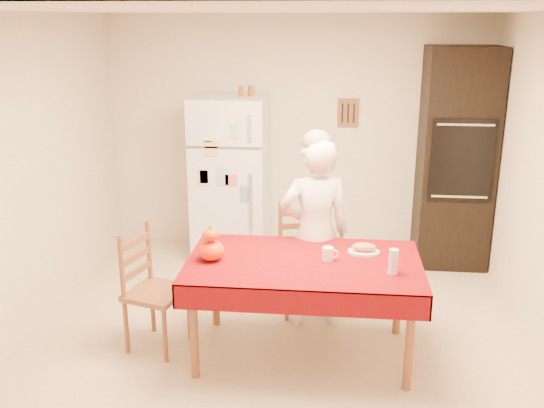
# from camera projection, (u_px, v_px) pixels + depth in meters

# --- Properties ---
(floor) EXTENTS (4.50, 4.50, 0.00)m
(floor) POSITION_uv_depth(u_px,v_px,m) (275.00, 347.00, 4.71)
(floor) COLOR #C6B08F
(floor) RESTS_ON ground
(room_shell) EXTENTS (4.02, 4.52, 2.51)m
(room_shell) POSITION_uv_depth(u_px,v_px,m) (275.00, 142.00, 4.24)
(room_shell) COLOR beige
(room_shell) RESTS_ON ground
(refrigerator) EXTENTS (0.75, 0.74, 1.70)m
(refrigerator) POSITION_uv_depth(u_px,v_px,m) (231.00, 178.00, 6.32)
(refrigerator) COLOR white
(refrigerator) RESTS_ON floor
(oven_cabinet) EXTENTS (0.70, 0.62, 2.20)m
(oven_cabinet) POSITION_uv_depth(u_px,v_px,m) (456.00, 159.00, 6.06)
(oven_cabinet) COLOR black
(oven_cabinet) RESTS_ON floor
(dining_table) EXTENTS (1.70, 1.00, 0.76)m
(dining_table) POSITION_uv_depth(u_px,v_px,m) (304.00, 270.00, 4.42)
(dining_table) COLOR brown
(dining_table) RESTS_ON floor
(chair_far) EXTENTS (0.51, 0.49, 0.95)m
(chair_far) POSITION_uv_depth(u_px,v_px,m) (303.00, 253.00, 5.23)
(chair_far) COLOR brown
(chair_far) RESTS_ON floor
(chair_left) EXTENTS (0.50, 0.52, 0.95)m
(chair_left) POSITION_uv_depth(u_px,v_px,m) (149.00, 285.00, 4.61)
(chair_left) COLOR brown
(chair_left) RESTS_ON floor
(seated_woman) EXTENTS (0.65, 0.50, 1.58)m
(seated_woman) POSITION_uv_depth(u_px,v_px,m) (315.00, 234.00, 4.88)
(seated_woman) COLOR white
(seated_woman) RESTS_ON floor
(coffee_mug) EXTENTS (0.08, 0.08, 0.10)m
(coffee_mug) POSITION_uv_depth(u_px,v_px,m) (328.00, 254.00, 4.39)
(coffee_mug) COLOR white
(coffee_mug) RESTS_ON dining_table
(pumpkin_lower) EXTENTS (0.20, 0.20, 0.15)m
(pumpkin_lower) POSITION_uv_depth(u_px,v_px,m) (211.00, 250.00, 4.40)
(pumpkin_lower) COLOR #C34C04
(pumpkin_lower) RESTS_ON dining_table
(pumpkin_upper) EXTENTS (0.12, 0.12, 0.09)m
(pumpkin_upper) POSITION_uv_depth(u_px,v_px,m) (211.00, 235.00, 4.36)
(pumpkin_upper) COLOR #E56205
(pumpkin_upper) RESTS_ON pumpkin_lower
(wine_glass) EXTENTS (0.07, 0.07, 0.18)m
(wine_glass) POSITION_uv_depth(u_px,v_px,m) (393.00, 261.00, 4.16)
(wine_glass) COLOR silver
(wine_glass) RESTS_ON dining_table
(bread_plate) EXTENTS (0.24, 0.24, 0.02)m
(bread_plate) POSITION_uv_depth(u_px,v_px,m) (364.00, 252.00, 4.54)
(bread_plate) COLOR white
(bread_plate) RESTS_ON dining_table
(bread_loaf) EXTENTS (0.18, 0.10, 0.06)m
(bread_loaf) POSITION_uv_depth(u_px,v_px,m) (364.00, 247.00, 4.53)
(bread_loaf) COLOR #AE7C55
(bread_loaf) RESTS_ON bread_plate
(spice_jar_left) EXTENTS (0.05, 0.05, 0.10)m
(spice_jar_left) POSITION_uv_depth(u_px,v_px,m) (241.00, 91.00, 6.09)
(spice_jar_left) COLOR #95511B
(spice_jar_left) RESTS_ON refrigerator
(spice_jar_mid) EXTENTS (0.05, 0.05, 0.10)m
(spice_jar_mid) POSITION_uv_depth(u_px,v_px,m) (250.00, 91.00, 6.08)
(spice_jar_mid) COLOR brown
(spice_jar_mid) RESTS_ON refrigerator
(spice_jar_right) EXTENTS (0.05, 0.05, 0.10)m
(spice_jar_right) POSITION_uv_depth(u_px,v_px,m) (252.00, 91.00, 6.08)
(spice_jar_right) COLOR #94621B
(spice_jar_right) RESTS_ON refrigerator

